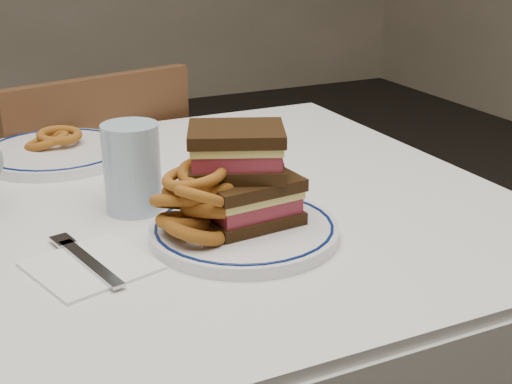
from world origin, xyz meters
name	(u,v)px	position (x,y,z in m)	size (l,w,h in m)	color
dining_table	(69,291)	(0.00, 0.00, 0.64)	(1.27, 0.87, 0.75)	silver
chair_far	(88,242)	(0.14, 0.55, 0.46)	(0.47, 0.47, 0.85)	#422B15
main_plate	(244,230)	(0.20, -0.15, 0.76)	(0.24, 0.24, 0.02)	white
reuben_sandwich	(243,175)	(0.21, -0.13, 0.83)	(0.15, 0.13, 0.12)	black
onion_rings_main	(198,202)	(0.14, -0.15, 0.81)	(0.12, 0.11, 0.10)	brown
ketchup_ramekin	(197,189)	(0.18, -0.05, 0.78)	(0.06, 0.06, 0.03)	silver
water_glass	(132,168)	(0.10, 0.00, 0.81)	(0.08, 0.08, 0.12)	#A5C2D6
far_plate	(56,152)	(0.05, 0.28, 0.76)	(0.25, 0.25, 0.02)	white
onion_rings_far	(53,138)	(0.05, 0.30, 0.78)	(0.10, 0.08, 0.04)	brown
napkin_fork	(89,264)	(0.00, -0.15, 0.75)	(0.16, 0.17, 0.01)	white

